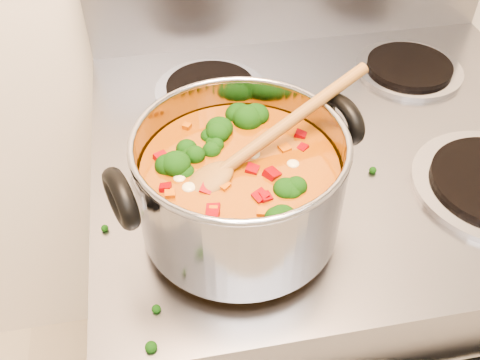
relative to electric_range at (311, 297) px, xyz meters
name	(u,v)px	position (x,y,z in m)	size (l,w,h in m)	color
electric_range	(311,297)	(0.00, 0.00, 0.00)	(0.76, 0.68, 1.08)	gray
stockpot	(239,185)	(-0.19, -0.16, 0.53)	(0.31, 0.25, 0.15)	gray
wooden_spoon	(251,150)	(-0.17, -0.16, 0.58)	(0.26, 0.14, 0.09)	brown
cooktop_crumbs	(220,218)	(-0.21, -0.14, 0.46)	(0.21, 0.32, 0.01)	black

